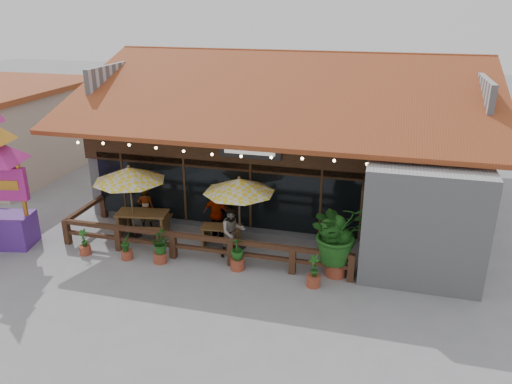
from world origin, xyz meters
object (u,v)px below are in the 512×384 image
(umbrella_right, at_px, (239,186))
(tropical_plant, at_px, (338,234))
(umbrella_left, at_px, (129,175))
(picnic_table_left, at_px, (143,219))
(picnic_table_right, at_px, (222,232))

(umbrella_right, height_order, tropical_plant, umbrella_right)
(umbrella_left, height_order, picnic_table_left, umbrella_left)
(picnic_table_left, height_order, tropical_plant, tropical_plant)
(picnic_table_left, bearing_deg, umbrella_left, -139.95)
(picnic_table_right, bearing_deg, picnic_table_left, -179.66)
(tropical_plant, bearing_deg, picnic_table_left, 171.13)
(picnic_table_left, distance_m, tropical_plant, 7.23)
(umbrella_left, relative_size, umbrella_right, 0.84)
(picnic_table_right, relative_size, tropical_plant, 0.62)
(picnic_table_left, relative_size, tropical_plant, 0.83)
(tropical_plant, bearing_deg, picnic_table_right, 164.63)
(picnic_table_right, height_order, tropical_plant, tropical_plant)
(umbrella_left, bearing_deg, picnic_table_left, 40.05)
(umbrella_right, height_order, picnic_table_right, umbrella_right)
(picnic_table_right, bearing_deg, umbrella_right, -6.01)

